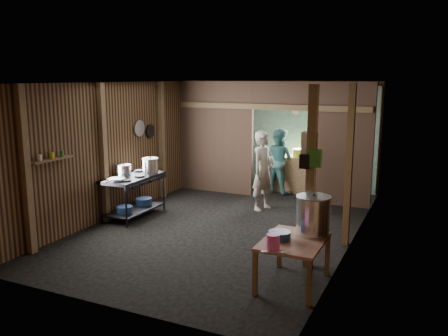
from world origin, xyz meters
The scene contains 41 objects.
floor centered at (0.00, 0.00, 0.00)m, with size 4.50×7.00×0.00m, color black.
ceiling centered at (0.00, 0.00, 2.60)m, with size 4.50×7.00×0.00m, color #312F2E.
wall_back centered at (0.00, 3.50, 1.30)m, with size 4.50×0.00×2.60m, color brown.
wall_front centered at (0.00, -3.50, 1.30)m, with size 4.50×0.00×2.60m, color brown.
wall_left centered at (-2.25, 0.00, 1.30)m, with size 0.00×7.00×2.60m, color brown.
wall_right centered at (2.25, 0.00, 1.30)m, with size 0.00×7.00×2.60m, color brown.
partition_left centered at (-1.32, 2.20, 1.30)m, with size 1.85×0.10×2.60m, color brown.
partition_right centered at (1.57, 2.20, 1.30)m, with size 1.35×0.10×2.60m, color brown.
partition_header centered at (0.25, 2.20, 2.30)m, with size 1.30×0.10×0.60m, color brown.
turquoise_panel centered at (0.00, 3.44, 1.25)m, with size 4.40×0.06×2.50m, color #93C8C1.
back_counter centered at (0.30, 2.95, 0.42)m, with size 1.20×0.50×0.85m, color #9E794E.
wall_clock centered at (0.25, 3.40, 1.90)m, with size 0.20×0.20×0.03m, color silver.
post_left_a centered at (-2.18, -2.60, 1.30)m, with size 0.10×0.12×2.60m, color #9E794E.
post_left_b centered at (-2.18, -0.80, 1.30)m, with size 0.10×0.12×2.60m, color #9E794E.
post_left_c centered at (-2.18, 1.20, 1.30)m, with size 0.10×0.12×2.60m, color #9E794E.
post_right centered at (2.18, -0.20, 1.30)m, with size 0.10×0.12×2.60m, color #9E794E.
post_free centered at (1.85, -1.30, 1.30)m, with size 0.12×0.12×2.60m, color #9E794E.
cross_beam centered at (0.00, 2.15, 2.05)m, with size 4.40×0.12×0.12m, color #9E794E.
pan_lid_big centered at (-2.21, 0.40, 1.65)m, with size 0.34×0.34×0.03m, color gray.
pan_lid_small centered at (-2.21, 0.80, 1.55)m, with size 0.30×0.30×0.03m, color black.
wall_shelf centered at (-2.15, -2.10, 1.40)m, with size 0.14×0.80×0.03m, color #9E794E.
jar_white centered at (-2.15, -2.35, 1.47)m, with size 0.07×0.07×0.10m, color silver.
jar_yellow centered at (-2.15, -2.10, 1.47)m, with size 0.08×0.08×0.10m, color gold.
jar_green centered at (-2.15, -1.88, 1.47)m, with size 0.06×0.06×0.10m, color #2D7923.
bag_white centered at (1.80, -1.22, 1.78)m, with size 0.22×0.15×0.32m, color silver.
bag_green centered at (1.92, -1.36, 1.60)m, with size 0.16×0.12×0.24m, color #2D7923.
bag_black centered at (1.78, -1.38, 1.55)m, with size 0.14×0.10×0.20m, color black.
gas_range centered at (-1.88, -0.35, 0.41)m, with size 0.71×1.38×0.81m, color black, non-canonical shape.
prep_table centered at (1.83, -2.00, 0.31)m, with size 0.76×1.05×0.62m, color tan, non-canonical shape.
stove_pot_large centered at (-1.71, 0.02, 0.96)m, with size 0.32×0.32×0.33m, color silver, non-canonical shape.
stove_pot_med centered at (-2.05, -0.38, 0.91)m, with size 0.28×0.28×0.24m, color silver, non-canonical shape.
frying_pan centered at (-1.88, -0.83, 0.84)m, with size 0.31×0.53×0.07m, color gray, non-canonical shape.
blue_tub_front centered at (-1.88, -0.64, 0.22)m, with size 0.30×0.30×0.12m, color navy.
blue_tub_back centered at (-1.88, -0.01, 0.22)m, with size 0.33×0.33×0.13m, color navy.
stock_pot centered at (1.99, -1.65, 0.87)m, with size 0.47×0.47×0.54m, color silver, non-canonical shape.
wash_basin centered at (1.65, -2.05, 0.67)m, with size 0.29×0.29×0.11m, color navy.
pink_bucket centered at (1.70, -2.44, 0.72)m, with size 0.16×0.16×0.20m, color #FB5DC5.
knife centered at (1.73, -2.53, 0.63)m, with size 0.30×0.04×0.01m, color silver.
yellow_tub centered at (0.50, 2.95, 0.94)m, with size 0.34×0.34×0.19m, color gold.
cook centered at (0.23, 1.20, 0.81)m, with size 0.59×0.39×1.63m, color beige.
worker_back centered at (0.06, 2.71, 0.76)m, with size 0.74×0.58×1.52m, color teal.
Camera 1 is at (3.42, -7.58, 2.69)m, focal length 37.36 mm.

